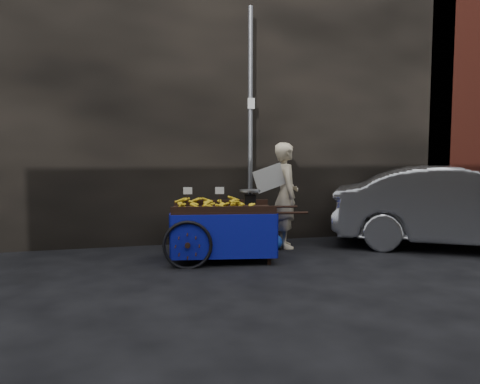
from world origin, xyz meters
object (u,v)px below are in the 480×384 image
object	(u,v)px
banana_cart	(219,214)
vendor	(286,195)
plastic_bag	(274,242)
parked_car	(461,208)

from	to	relation	value
banana_cart	vendor	xyz separation A→B (m)	(1.24, 0.59, 0.19)
plastic_bag	parked_car	size ratio (longest dim) A/B	0.07
vendor	parked_car	bearing A→B (deg)	-98.98
vendor	plastic_bag	size ratio (longest dim) A/B	6.21
banana_cart	parked_car	distance (m)	4.01
plastic_bag	banana_cart	bearing A→B (deg)	-155.32
banana_cart	vendor	bearing A→B (deg)	34.79
banana_cart	parked_car	xyz separation A→B (m)	(4.01, -0.19, -0.01)
vendor	parked_car	distance (m)	2.88
vendor	plastic_bag	bearing A→B (deg)	125.75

